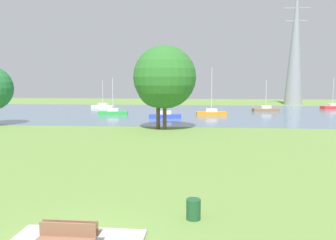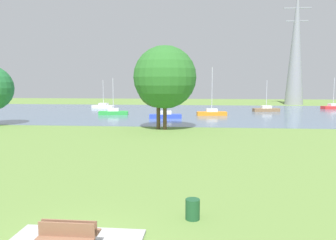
# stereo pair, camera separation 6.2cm
# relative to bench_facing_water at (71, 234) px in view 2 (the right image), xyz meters

# --- Properties ---
(ground_plane) EXTENTS (160.00, 160.00, 0.00)m
(ground_plane) POSITION_rel_bench_facing_water_xyz_m (0.00, 21.73, -0.47)
(ground_plane) COLOR olive
(bench_facing_water) EXTENTS (1.80, 0.48, 0.89)m
(bench_facing_water) POSITION_rel_bench_facing_water_xyz_m (0.00, 0.00, 0.00)
(bench_facing_water) COLOR #B79D8E
(bench_facing_water) RESTS_ON concrete_pad
(litter_bin) EXTENTS (0.56, 0.56, 0.80)m
(litter_bin) POSITION_rel_bench_facing_water_xyz_m (3.82, 2.63, -0.07)
(litter_bin) COLOR #1E512D
(litter_bin) RESTS_ON ground
(water_surface) EXTENTS (140.00, 40.00, 0.02)m
(water_surface) POSITION_rel_bench_facing_water_xyz_m (0.00, 49.73, -0.46)
(water_surface) COLOR slate
(water_surface) RESTS_ON ground
(sailboat_brown) EXTENTS (4.99, 2.30, 5.78)m
(sailboat_brown) POSITION_rel_bench_facing_water_xyz_m (16.21, 53.09, -0.02)
(sailboat_brown) COLOR brown
(sailboat_brown) RESTS_ON water_surface
(sailboat_red) EXTENTS (5.03, 3.00, 6.35)m
(sailboat_red) POSITION_rel_bench_facing_water_xyz_m (31.00, 60.80, -0.01)
(sailboat_red) COLOR red
(sailboat_red) RESTS_ON water_surface
(sailboat_green) EXTENTS (4.98, 2.25, 6.06)m
(sailboat_green) POSITION_rel_bench_facing_water_xyz_m (-10.30, 44.22, -0.02)
(sailboat_green) COLOR green
(sailboat_green) RESTS_ON water_surface
(sailboat_white) EXTENTS (4.99, 2.35, 5.85)m
(sailboat_white) POSITION_rel_bench_facing_water_xyz_m (-16.06, 58.04, -0.02)
(sailboat_white) COLOR white
(sailboat_white) RESTS_ON water_surface
(sailboat_blue) EXTENTS (4.96, 2.14, 5.51)m
(sailboat_blue) POSITION_rel_bench_facing_water_xyz_m (-1.13, 39.60, -0.02)
(sailboat_blue) COLOR blue
(sailboat_blue) RESTS_ON water_surface
(sailboat_orange) EXTENTS (4.96, 2.12, 7.76)m
(sailboat_orange) POSITION_rel_bench_facing_water_xyz_m (5.94, 44.60, 0.00)
(sailboat_orange) COLOR orange
(sailboat_orange) RESTS_ON water_surface
(tree_east_far) EXTENTS (4.87, 4.87, 7.32)m
(tree_east_far) POSITION_rel_bench_facing_water_xyz_m (-0.70, 27.91, 4.40)
(tree_east_far) COLOR brown
(tree_east_far) RESTS_ON ground
(tree_west_far) EXTENTS (7.05, 7.05, 9.45)m
(tree_west_far) POSITION_rel_bench_facing_water_xyz_m (0.09, 27.53, 5.44)
(tree_west_far) COLOR brown
(tree_west_far) RESTS_ON ground
(electricity_pylon) EXTENTS (6.40, 4.40, 28.78)m
(electricity_pylon) POSITION_rel_bench_facing_water_xyz_m (26.86, 74.40, 13.93)
(electricity_pylon) COLOR gray
(electricity_pylon) RESTS_ON ground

